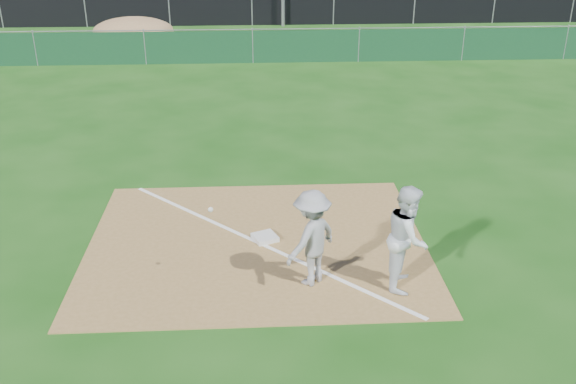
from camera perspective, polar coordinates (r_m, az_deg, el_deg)
The scene contains 11 objects.
ground at distance 19.92m, azimuth -3.05°, elevation 8.12°, with size 90.00×90.00×0.00m, color #15450E.
infield_dirt at distance 11.57m, azimuth -2.77°, elevation -4.53°, with size 6.00×5.00×0.02m, color olive.
foul_line at distance 11.56m, azimuth -2.77°, elevation -4.46°, with size 0.08×7.00×0.01m, color white.
green_fence at distance 24.63m, azimuth -3.15°, elevation 12.75°, with size 44.00×0.05×1.20m, color #0F371D.
dirt_mound at distance 28.51m, azimuth -13.58°, elevation 13.72°, with size 3.38×2.60×1.17m, color olive.
black_fence at distance 32.46m, azimuth -3.23°, elevation 16.15°, with size 46.00×0.04×1.80m, color black.
parking_lot at distance 37.53m, azimuth -3.22°, elevation 15.91°, with size 46.00×9.00×0.01m, color black.
first_base at distance 11.63m, azimuth -2.06°, elevation -4.05°, with size 0.40×0.40×0.08m, color silver.
play_at_first at distance 10.04m, azimuth 2.12°, elevation -4.10°, with size 2.16×1.14×1.59m.
runner at distance 10.14m, azimuth 10.60°, elevation -3.97°, with size 0.83×0.65×1.71m, color silver.
car_mid at distance 36.16m, azimuth -7.33°, elevation 16.58°, with size 1.51×4.32×1.42m, color black.
Camera 1 is at (0.01, -9.11, 5.63)m, focal length 40.00 mm.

